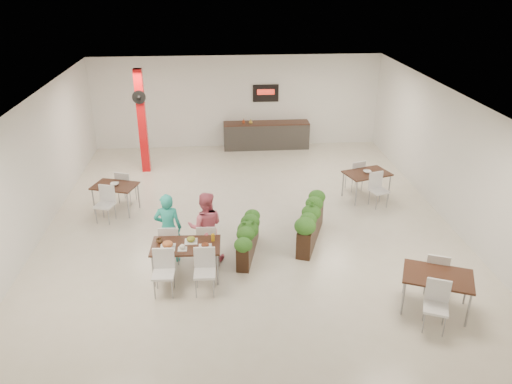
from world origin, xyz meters
TOP-DOWN VIEW (x-y plane):
  - ground at (0.00, 0.00)m, footprint 12.00×12.00m
  - room_shell at (0.00, 0.00)m, footprint 10.10×12.10m
  - red_column at (-3.00, 3.79)m, footprint 0.40×0.41m
  - service_counter at (1.00, 5.65)m, footprint 3.00×0.64m
  - main_table at (-1.45, -2.30)m, footprint 1.43×1.66m
  - diner_man at (-1.85, -1.64)m, footprint 0.60×0.40m
  - diner_woman at (-1.05, -1.64)m, footprint 0.80×0.63m
  - planter_left at (-0.12, -1.49)m, footprint 0.69×1.70m
  - planter_right at (1.38, -1.00)m, footprint 0.96×1.91m
  - side_table_a at (-3.43, 0.93)m, footprint 1.26×1.67m
  - side_table_b at (3.35, 1.24)m, footprint 1.38×1.67m
  - side_table_c at (3.23, -3.78)m, footprint 1.46×1.66m

SIDE VIEW (x-z plane):
  - ground at x=0.00m, z-range 0.00..0.00m
  - planter_left at x=-0.12m, z-range 0.04..0.94m
  - service_counter at x=1.00m, z-range -0.61..1.59m
  - planter_right at x=1.38m, z-range -0.02..1.03m
  - side_table_a at x=-3.43m, z-range 0.16..1.08m
  - side_table_c at x=3.23m, z-range 0.17..1.09m
  - side_table_b at x=3.35m, z-range 0.17..1.09m
  - main_table at x=-1.45m, z-range 0.17..1.10m
  - diner_woman at x=-1.05m, z-range 0.00..1.60m
  - diner_man at x=-1.85m, z-range 0.00..1.60m
  - red_column at x=-3.00m, z-range 0.04..3.24m
  - room_shell at x=0.00m, z-range 0.40..3.62m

